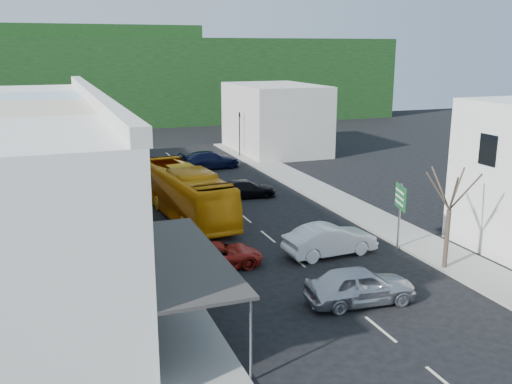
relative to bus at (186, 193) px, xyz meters
name	(u,v)px	position (x,y,z in m)	size (l,w,h in m)	color
ground	(296,260)	(3.48, -9.61, -1.55)	(120.00, 120.00, 0.00)	black
sidewalk_left	(123,220)	(-4.02, 0.39, -1.48)	(3.00, 52.00, 0.15)	gray
sidewalk_right	(334,199)	(10.98, 0.39, -1.48)	(3.00, 52.00, 0.15)	gray
shopfront_row	(32,183)	(-9.02, -4.61, 2.45)	(8.25, 30.00, 8.00)	white
distant_block_left	(42,139)	(-8.52, 17.39, 1.45)	(8.00, 10.00, 6.00)	#B7B2A8
distant_block_right	(275,118)	(14.48, 20.39, 1.95)	(8.00, 12.00, 7.00)	#B7B2A8
hillside	(112,75)	(2.02, 55.48, 5.18)	(80.00, 26.00, 14.00)	black
bus	(186,193)	(0.00, 0.00, 0.00)	(2.50, 11.60, 3.10)	orange
car_silver	(360,288)	(3.90, -15.26, -0.85)	(1.80, 4.40, 1.40)	silver
car_white	(330,242)	(5.46, -9.51, -0.85)	(1.80, 4.40, 1.40)	silver
car_red	(219,254)	(-0.56, -9.15, -0.85)	(1.90, 4.60, 1.40)	maroon
car_black_near	(246,188)	(5.25, 3.32, -0.85)	(1.84, 4.50, 1.40)	black
car_black_far	(163,173)	(0.56, 10.54, -0.85)	(1.80, 4.40, 1.40)	black
car_navy_far	(210,161)	(5.59, 14.13, -0.85)	(1.84, 4.50, 1.40)	black
pedestrian_left	(163,245)	(-3.06, -7.69, -0.55)	(0.60, 0.40, 1.70)	black
direction_sign	(399,217)	(9.28, -10.10, 0.29)	(0.66, 1.64, 3.68)	#125925
street_tree	(449,210)	(9.78, -13.40, 1.54)	(2.28, 2.28, 6.18)	#352921
traffic_signal	(240,135)	(9.93, 18.56, 0.71)	(0.75, 1.01, 4.53)	black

